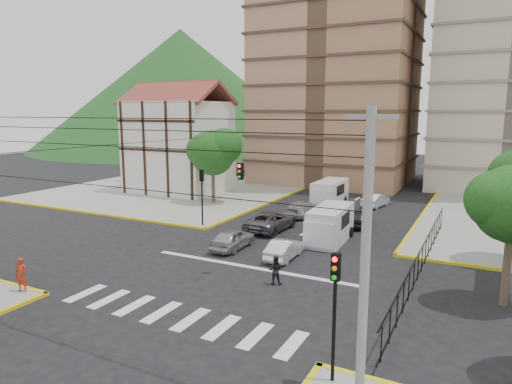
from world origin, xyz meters
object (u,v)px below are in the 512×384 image
Objects in this scene: van_right_lane at (329,226)px; pedestrian_sw_corner at (21,275)px; traffic_light_nw at (202,188)px; pedestrian_crosswalk at (275,270)px; car_silver_front_left at (233,239)px; car_white_front_right at (285,249)px; traffic_light_se at (335,296)px; van_left_lane at (329,194)px.

pedestrian_sw_corner is at bearing -126.78° from van_right_lane.
traffic_light_nw is at bearing -179.91° from van_right_lane.
pedestrian_sw_corner is 12.70m from pedestrian_crosswalk.
car_silver_front_left is (-5.17, -4.43, -0.50)m from van_right_lane.
van_right_lane is 4.92m from car_white_front_right.
traffic_light_se is 2.55× the size of pedestrian_sw_corner.
pedestrian_crosswalk is (-5.46, 7.26, -2.35)m from traffic_light_se.
traffic_light_nw is at bearing -116.26° from van_left_lane.
traffic_light_nw is 10.37m from van_right_lane.
pedestrian_sw_corner reaches higher than car_white_front_right.
traffic_light_se is 16.22m from pedestrian_sw_corner.
van_right_lane is 3.56× the size of pedestrian_crosswalk.
pedestrian_sw_corner reaches higher than car_silver_front_left.
van_left_lane reaches higher than pedestrian_crosswalk.
car_white_front_right is (-1.30, -4.72, -0.56)m from van_right_lane.
car_white_front_right is at bearing -25.30° from traffic_light_nw.
traffic_light_nw reaches higher than car_white_front_right.
van_left_lane is (-9.32, 27.85, -1.93)m from traffic_light_se.
traffic_light_nw is at bearing -38.54° from car_silver_front_left.
van_right_lane is 3.17× the size of pedestrian_sw_corner.
pedestrian_sw_corner is (-0.48, -15.30, -2.10)m from traffic_light_nw.
traffic_light_se is 0.81× the size of van_right_lane.
traffic_light_se is at bearing -74.23° from van_right_lane.
traffic_light_se reaches higher than van_left_lane.
pedestrian_sw_corner is at bearing -102.89° from van_left_lane.
pedestrian_sw_corner is at bearing 18.99° from pedestrian_crosswalk.
traffic_light_se is 1.17× the size of car_white_front_right.
traffic_light_se is 17.12m from van_right_lane.
traffic_light_se is 15.97m from car_silver_front_left.
car_white_front_right is at bearing 27.82° from pedestrian_sw_corner.
car_silver_front_left is 6.79m from pedestrian_crosswalk.
van_right_lane reaches higher than pedestrian_crosswalk.
van_left_lane is 20.95m from pedestrian_crosswalk.
traffic_light_se is 0.81× the size of van_left_lane.
traffic_light_nw is 2.87× the size of pedestrian_crosswalk.
traffic_light_nw is 0.81× the size of van_right_lane.
traffic_light_se reaches higher than van_right_lane.
pedestrian_crosswalk is at bearing -93.03° from van_right_lane.
van_right_lane is at bearing 33.98° from pedestrian_sw_corner.
pedestrian_crosswalk is (-0.03, -8.86, -0.41)m from van_right_lane.
traffic_light_se is 29.43m from van_left_lane.
van_right_lane is (-5.43, 16.12, -1.93)m from traffic_light_se.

